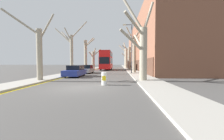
{
  "coord_description": "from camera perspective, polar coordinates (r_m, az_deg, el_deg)",
  "views": [
    {
      "loc": [
        2.52,
        -9.78,
        1.61
      ],
      "look_at": [
        0.89,
        21.58,
        0.2
      ],
      "focal_mm": 24.0,
      "sensor_mm": 36.0,
      "label": 1
    }
  ],
  "objects": [
    {
      "name": "parked_car_0",
      "position": [
        18.73,
        -13.82,
        -0.44
      ],
      "size": [
        1.78,
        4.46,
        1.37
      ],
      "color": "navy",
      "rests_on": "ground"
    },
    {
      "name": "parked_car_1",
      "position": [
        24.88,
        -9.59,
        0.29
      ],
      "size": [
        1.74,
        4.56,
        1.34
      ],
      "color": "#9EA3AD",
      "rests_on": "ground"
    },
    {
      "name": "sidewalk_right",
      "position": [
        59.86,
        5.44,
        1.08
      ],
      "size": [
        2.31,
        120.0,
        0.12
      ],
      "primitive_type": "cube",
      "color": "#A39E93",
      "rests_on": "ground"
    },
    {
      "name": "street_tree_right_1",
      "position": [
        24.92,
        8.49,
        7.1
      ],
      "size": [
        2.57,
        3.03,
        7.46
      ],
      "color": "gray",
      "rests_on": "ground"
    },
    {
      "name": "street_tree_right_0",
      "position": [
        13.71,
        11.22,
        8.71
      ],
      "size": [
        3.29,
        4.83,
        7.61
      ],
      "color": "gray",
      "rests_on": "ground"
    },
    {
      "name": "street_tree_left_3",
      "position": [
        41.68,
        -7.1,
        4.2
      ],
      "size": [
        3.21,
        3.24,
        5.75
      ],
      "color": "gray",
      "rests_on": "ground"
    },
    {
      "name": "street_tree_left_1",
      "position": [
        23.85,
        -15.29,
        7.26
      ],
      "size": [
        5.03,
        1.82,
        8.25
      ],
      "color": "gray",
      "rests_on": "ground"
    },
    {
      "name": "ground_plane",
      "position": [
        10.23,
        -11.38,
        -6.55
      ],
      "size": [
        300.0,
        300.0,
        0.0
      ],
      "primitive_type": "plane",
      "color": "#4C4947"
    },
    {
      "name": "building_facade_right",
      "position": [
        40.56,
        15.54,
        8.24
      ],
      "size": [
        10.08,
        46.46,
        11.39
      ],
      "color": "brown",
      "rests_on": "ground"
    },
    {
      "name": "traffic_bollard",
      "position": [
        11.09,
        -2.97,
        -3.3
      ],
      "size": [
        0.4,
        0.41,
        0.96
      ],
      "color": "white",
      "rests_on": "ground"
    },
    {
      "name": "double_decker_bus",
      "position": [
        36.84,
        -2.09,
        3.99
      ],
      "size": [
        2.47,
        10.67,
        4.45
      ],
      "color": "red",
      "rests_on": "ground"
    },
    {
      "name": "street_tree_left_0",
      "position": [
        15.03,
        -26.2,
        6.89
      ],
      "size": [
        3.88,
        2.12,
        6.42
      ],
      "color": "gray",
      "rests_on": "ground"
    },
    {
      "name": "sidewalk_left",
      "position": [
        60.29,
        -4.28,
        1.09
      ],
      "size": [
        2.31,
        120.0,
        0.12
      ],
      "primitive_type": "cube",
      "color": "#A39E93",
      "rests_on": "ground"
    },
    {
      "name": "kerb_line_stripe",
      "position": [
        60.13,
        -3.01,
        1.04
      ],
      "size": [
        0.24,
        120.0,
        0.01
      ],
      "primitive_type": "cube",
      "color": "yellow",
      "rests_on": "ground"
    },
    {
      "name": "lamp_post",
      "position": [
        22.64,
        7.26,
        9.07
      ],
      "size": [
        1.4,
        0.2,
        7.45
      ],
      "color": "#4C4F54",
      "rests_on": "ground"
    },
    {
      "name": "street_tree_left_2",
      "position": [
        32.64,
        -9.9,
        6.1
      ],
      "size": [
        2.48,
        4.79,
        7.49
      ],
      "color": "gray",
      "rests_on": "ground"
    },
    {
      "name": "street_tree_right_3",
      "position": [
        48.91,
        5.35,
        5.0
      ],
      "size": [
        2.9,
        1.86,
        8.48
      ],
      "color": "gray",
      "rests_on": "ground"
    },
    {
      "name": "street_tree_right_2",
      "position": [
        37.3,
        6.73,
        5.14
      ],
      "size": [
        4.03,
        2.69,
        7.17
      ],
      "color": "gray",
      "rests_on": "ground"
    },
    {
      "name": "street_tree_right_4",
      "position": [
        60.51,
        5.06,
        4.76
      ],
      "size": [
        2.89,
        3.65,
        7.47
      ],
      "color": "gray",
      "rests_on": "ground"
    }
  ]
}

